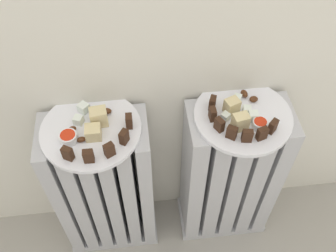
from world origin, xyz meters
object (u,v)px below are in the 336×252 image
plate_left (91,130)px  plate_right (243,116)px  radiator_right (229,176)px  fork (244,123)px  jam_bowl_right (260,124)px  radiator_left (106,189)px  jam_bowl_left (68,137)px

plate_left → plate_right: 0.42m
radiator_right → fork: bearing=-101.8°
plate_left → plate_right: (0.42, 0.00, 0.00)m
plate_right → jam_bowl_right: jam_bowl_right is taller
radiator_left → plate_left: (-0.00, 0.00, 0.32)m
plate_left → fork: bearing=-4.0°
jam_bowl_right → fork: 0.04m
radiator_left → jam_bowl_left: size_ratio=13.08×
jam_bowl_left → radiator_right: bearing=4.1°
plate_left → jam_bowl_right: jam_bowl_right is taller
radiator_left → radiator_right: (0.42, 0.00, 0.00)m
jam_bowl_right → fork: bearing=156.0°
radiator_left → fork: size_ratio=6.52×
radiator_left → fork: (0.41, -0.03, 0.33)m
fork → jam_bowl_left: bearing=-179.4°
radiator_right → fork: (-0.01, -0.03, 0.33)m
plate_right → jam_bowl_left: size_ratio=5.78×
radiator_right → jam_bowl_right: jam_bowl_right is taller
plate_left → plate_right: bearing=0.0°
radiator_left → plate_right: 0.52m
radiator_left → radiator_right: bearing=0.0°
plate_left → jam_bowl_left: size_ratio=5.78×
plate_left → fork: (0.41, -0.03, 0.01)m
jam_bowl_left → jam_bowl_right: size_ratio=1.15×
radiator_right → plate_right: (0.00, 0.00, 0.32)m
plate_left → jam_bowl_right: size_ratio=6.62×
radiator_left → fork: bearing=-4.0°
radiator_right → jam_bowl_left: bearing=-175.9°
plate_right → radiator_right: bearing=180.0°
radiator_left → jam_bowl_left: 0.34m
plate_left → plate_right: size_ratio=1.00×
radiator_left → jam_bowl_right: jam_bowl_right is taller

